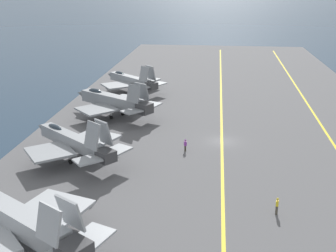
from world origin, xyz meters
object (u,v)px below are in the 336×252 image
crew_yellow_vest (277,205)px  parked_jet_second (73,141)px  parked_jet_nearest (17,219)px  parked_jet_fourth (131,80)px  parked_jet_third (112,101)px  crew_purple_vest (185,145)px

crew_yellow_vest → parked_jet_second: bearing=66.2°
parked_jet_nearest → parked_jet_fourth: (52.64, 0.91, -0.24)m
parked_jet_third → crew_purple_vest: 19.02m
parked_jet_second → crew_yellow_vest: bearing=-113.8°
parked_jet_second → crew_purple_vest: (4.40, -13.56, -1.61)m
parked_jet_third → crew_yellow_vest: bearing=-141.2°
parked_jet_fourth → crew_yellow_vest: size_ratio=8.04×
crew_purple_vest → parked_jet_nearest: bearing=151.2°
crew_yellow_vest → parked_jet_nearest: bearing=109.0°
parked_jet_nearest → parked_jet_third: parked_jet_third is taller
parked_jet_second → crew_purple_vest: parked_jet_second is taller
parked_jet_second → parked_jet_third: bearing=-1.6°
parked_jet_third → crew_purple_vest: bearing=-136.5°
parked_jet_nearest → crew_purple_vest: (22.43, -12.31, -1.65)m
parked_jet_third → parked_jet_fourth: bearing=0.6°
parked_jet_nearest → crew_yellow_vest: bearing=-71.0°
parked_jet_second → crew_yellow_vest: size_ratio=8.46×
parked_jet_second → crew_purple_vest: bearing=-72.0°
crew_yellow_vest → crew_purple_vest: bearing=33.8°
parked_jet_third → parked_jet_fourth: 16.47m
parked_jet_nearest → parked_jet_second: size_ratio=1.12×
crew_purple_vest → crew_yellow_vest: (-14.77, -9.90, 0.05)m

